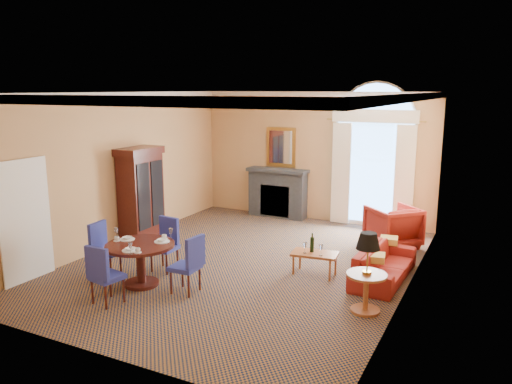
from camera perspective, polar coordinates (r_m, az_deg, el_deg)
The scene contains 12 objects.
ground at distance 9.62m, azimuth -1.35°, elevation -8.15°, with size 7.50×7.50×0.00m, color #131F3D.
room_envelope at distance 9.68m, azimuth 0.31°, elevation 7.23°, with size 6.04×7.52×3.45m.
armoire at distance 11.10m, azimuth -13.02°, elevation -0.45°, with size 0.59×1.04×2.04m.
dining_table at distance 8.65m, azimuth -13.07°, elevation -7.00°, with size 1.16×1.16×0.93m.
dining_chair_north at distance 9.32m, azimuth -10.18°, elevation -5.44°, with size 0.45×0.46×0.96m.
dining_chair_south at distance 8.01m, azimuth -17.14°, elevation -8.68°, with size 0.50×0.50×0.96m.
dining_chair_east at distance 8.18m, azimuth -7.55°, elevation -7.81°, with size 0.47×0.46×0.96m.
dining_chair_west at distance 9.27m, azimuth -17.16°, elevation -5.88°, with size 0.53×0.53×0.96m.
sofa at distance 9.05m, azimuth 14.40°, elevation -7.99°, with size 1.87×0.73×0.55m, color maroon.
armchair at distance 10.88m, azimuth 15.37°, elevation -3.81°, with size 0.93×0.95×0.87m, color maroon.
coffee_table at distance 9.00m, azimuth 6.68°, elevation -7.01°, with size 0.86×0.55×0.76m.
side_table at distance 7.56m, azimuth 12.60°, elevation -7.93°, with size 0.60×0.60×1.20m.
Camera 1 is at (4.25, -7.98, 3.27)m, focal length 35.00 mm.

